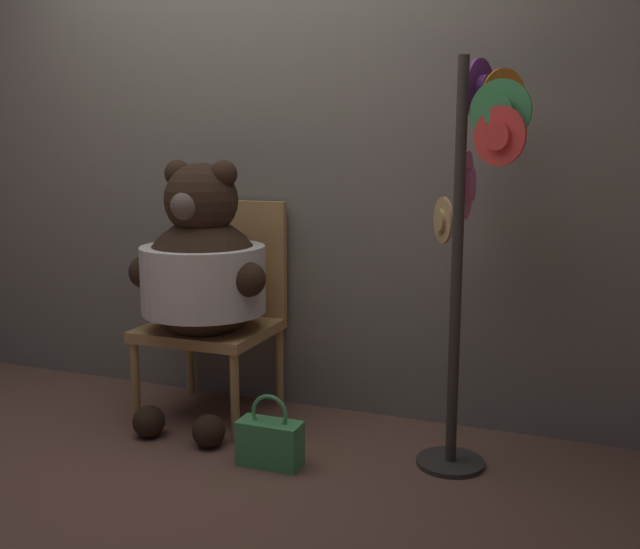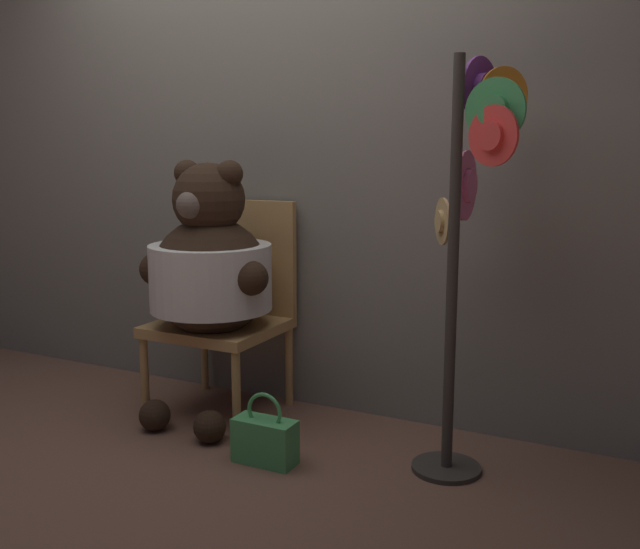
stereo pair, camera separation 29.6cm
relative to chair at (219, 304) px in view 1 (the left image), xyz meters
name	(u,v)px [view 1 (the left image)]	position (x,y,z in m)	size (l,w,h in m)	color
ground_plane	(194,444)	(0.10, -0.44, -0.53)	(14.00, 14.00, 0.00)	brown
wall_back	(258,158)	(0.10, 0.25, 0.71)	(8.00, 0.10, 2.48)	slate
chair	(219,304)	(0.00, 0.00, 0.00)	(0.58, 0.54, 1.03)	#B2844C
teddy_bear	(202,271)	(0.03, -0.19, 0.20)	(0.69, 0.61, 1.24)	black
hat_display_rack	(472,212)	(1.24, -0.19, 0.51)	(0.40, 0.42, 1.63)	#332D28
handbag_on_ground	(270,441)	(0.50, -0.50, -0.43)	(0.26, 0.12, 0.30)	#479E56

